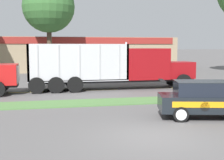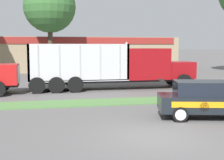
# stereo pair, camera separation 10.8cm
# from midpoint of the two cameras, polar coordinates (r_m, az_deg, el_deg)

# --- Properties ---
(ground_plane) EXTENTS (600.00, 600.00, 0.00)m
(ground_plane) POSITION_cam_midpoint_polar(r_m,az_deg,el_deg) (11.42, 7.39, -10.23)
(ground_plane) COLOR #5B5959
(grass_verge) EXTENTS (120.00, 2.16, 0.06)m
(grass_verge) POSITION_cam_midpoint_polar(r_m,az_deg,el_deg) (18.02, -0.13, -4.00)
(grass_verge) COLOR #517F42
(grass_verge) RESTS_ON ground_plane
(centre_line_3) EXTENTS (2.40, 0.14, 0.01)m
(centre_line_3) POSITION_cam_midpoint_polar(r_m,az_deg,el_deg) (22.69, -15.50, -2.18)
(centre_line_3) COLOR yellow
(centre_line_3) RESTS_ON ground_plane
(centre_line_4) EXTENTS (2.40, 0.14, 0.01)m
(centre_line_4) POSITION_cam_midpoint_polar(r_m,az_deg,el_deg) (23.01, -1.95, -1.84)
(centre_line_4) COLOR yellow
(centre_line_4) RESTS_ON ground_plane
(centre_line_5) EXTENTS (2.40, 0.14, 0.01)m
(centre_line_5) POSITION_cam_midpoint_polar(r_m,az_deg,el_deg) (24.54, 10.56, -1.44)
(centre_line_5) COLOR yellow
(centre_line_5) RESTS_ON ground_plane
(dump_truck_trail) EXTENTS (12.52, 2.63, 3.52)m
(dump_truck_trail) POSITION_cam_midpoint_polar(r_m,az_deg,el_deg) (23.62, 2.59, 2.29)
(dump_truck_trail) COLOR black
(dump_truck_trail) RESTS_ON ground_plane
(rally_car) EXTENTS (4.53, 2.67, 1.71)m
(rally_car) POSITION_cam_midpoint_polar(r_m,az_deg,el_deg) (14.59, 16.52, -3.35)
(rally_car) COLOR black
(rally_car) RESTS_ON ground_plane
(store_building_backdrop) EXTENTS (29.53, 12.10, 4.36)m
(store_building_backdrop) POSITION_cam_midpoint_polar(r_m,az_deg,el_deg) (44.26, -9.37, 4.77)
(store_building_backdrop) COLOR #9E896B
(store_building_backdrop) RESTS_ON ground_plane
(tree_behind_centre) EXTENTS (5.75, 5.75, 11.89)m
(tree_behind_centre) POSITION_cam_midpoint_polar(r_m,az_deg,el_deg) (36.00, -11.62, 13.92)
(tree_behind_centre) COLOR #473828
(tree_behind_centre) RESTS_ON ground_plane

